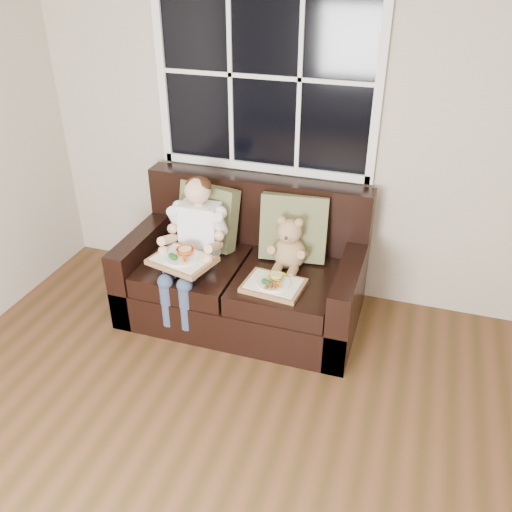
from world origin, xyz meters
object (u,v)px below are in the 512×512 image
(child, at_px, (195,235))
(tray_left, at_px, (182,259))
(loveseat, at_px, (245,276))
(teddy_bear, at_px, (289,247))
(tray_right, at_px, (274,284))

(child, bearing_deg, tray_left, -92.50)
(loveseat, distance_m, teddy_bear, 0.45)
(teddy_bear, bearing_deg, tray_right, -94.95)
(teddy_bear, bearing_deg, tray_left, -154.14)
(teddy_bear, relative_size, tray_left, 0.85)
(tray_left, bearing_deg, loveseat, 57.79)
(child, relative_size, tray_left, 1.95)
(loveseat, bearing_deg, child, -159.68)
(tray_right, bearing_deg, loveseat, 141.77)
(loveseat, xyz_separation_m, child, (-0.33, -0.12, 0.35))
(loveseat, distance_m, tray_left, 0.54)
(loveseat, xyz_separation_m, tray_left, (-0.34, -0.32, 0.27))
(tray_left, bearing_deg, child, 101.82)
(loveseat, xyz_separation_m, tray_right, (0.30, -0.29, 0.17))
(tray_left, bearing_deg, tray_right, 17.31)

